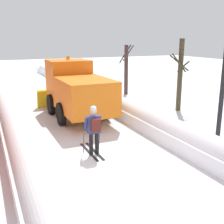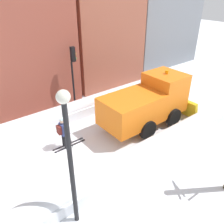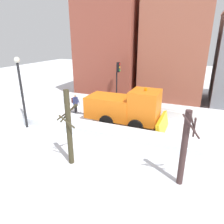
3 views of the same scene
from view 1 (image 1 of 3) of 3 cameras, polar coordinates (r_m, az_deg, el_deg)
The scene contains 7 objects.
ground_plane at distance 18.76m, azimuth -12.42°, elevation 1.90°, with size 80.00×80.00×0.00m, color white.
snowbank_left at distance 18.30m, azimuth -21.26°, elevation 2.46°, with size 1.10×36.00×1.08m.
snowbank_right at distance 19.44m, azimuth -4.23°, elevation 3.95°, with size 1.10×36.00×1.00m.
plow_truck at distance 14.81m, azimuth -7.25°, elevation 4.59°, with size 3.20×5.98×3.12m.
skier at distance 9.91m, azimuth -3.73°, elevation -3.25°, with size 0.62×1.80×1.81m.
bare_tree_near at distance 16.42m, azimuth 13.66°, elevation 7.39°, with size 1.04×1.24×4.06m.
bare_tree_mid at distance 20.85m, azimuth 2.90°, elevation 8.79°, with size 0.96×0.79×3.64m.
Camera 1 is at (-3.73, -7.93, 4.06)m, focal length 45.00 mm.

